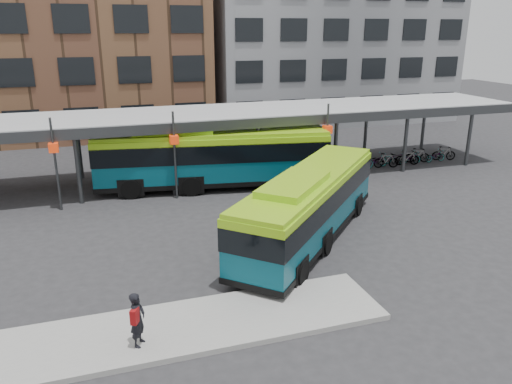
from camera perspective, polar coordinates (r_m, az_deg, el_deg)
name	(u,v)px	position (r m, az deg, el deg)	size (l,w,h in m)	color
ground	(294,266)	(19.97, 4.37, -8.45)	(120.00, 120.00, 0.00)	#28282B
boarding_island	(166,331)	(16.17, -10.30, -15.34)	(14.00, 3.00, 0.18)	gray
canopy	(214,116)	(30.53, -4.86, 8.66)	(40.00, 6.53, 4.80)	#999B9E
building_brick	(44,2)	(48.58, -23.07, 19.30)	(26.00, 14.00, 22.00)	brown
building_grey	(323,17)	(53.62, 7.65, 19.21)	(24.00, 14.00, 20.00)	slate
bus_front	(309,203)	(21.84, 6.11, -1.30)	(9.93, 10.21, 3.24)	#074756
bus_rear	(212,156)	(29.02, -5.09, 4.11)	(13.54, 4.88, 3.66)	#074756
pedestrian	(138,319)	(15.11, -13.38, -13.96)	(0.63, 0.72, 1.67)	black
bike_rack	(407,157)	(35.91, 16.90, 3.80)	(7.44, 1.64, 1.03)	slate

